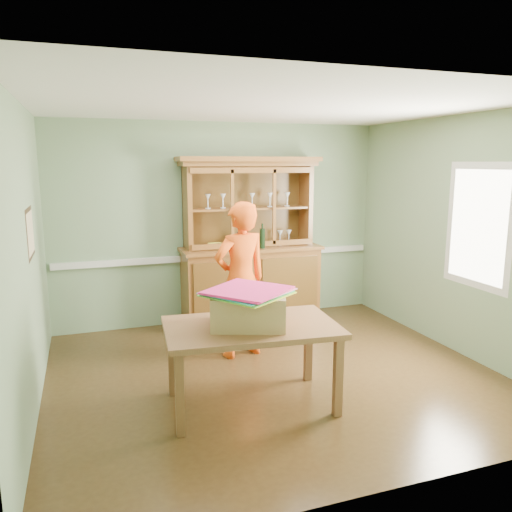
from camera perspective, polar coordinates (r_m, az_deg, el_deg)
name	(u,v)px	position (r m, az deg, el deg)	size (l,w,h in m)	color
floor	(273,374)	(5.34, 2.01, -13.35)	(4.50, 4.50, 0.00)	#432D15
ceiling	(275,106)	(4.91, 2.22, 16.81)	(4.50, 4.50, 0.00)	white
wall_back	(221,224)	(6.83, -3.98, 3.72)	(4.50, 4.50, 0.00)	gray
wall_left	(27,261)	(4.65, -24.72, -0.53)	(4.00, 4.00, 0.00)	gray
wall_right	(459,236)	(6.13, 22.15, 2.15)	(4.00, 4.00, 0.00)	gray
wall_front	(391,297)	(3.21, 15.16, -4.59)	(4.50, 4.50, 0.00)	gray
chair_rail	(222,256)	(6.88, -3.88, -0.03)	(4.41, 0.05, 0.08)	silver
framed_map	(31,233)	(4.91, -24.35, 2.41)	(0.03, 0.60, 0.46)	black
window_panel	(478,226)	(5.87, 24.01, 3.16)	(0.03, 0.96, 1.36)	silver
china_hutch	(250,266)	(6.78, -0.68, -1.14)	(1.91, 0.63, 2.25)	brown
dining_table	(251,334)	(4.48, -0.54, -8.94)	(1.59, 1.04, 0.76)	brown
cardboard_box	(249,309)	(4.40, -0.84, -6.10)	(0.63, 0.50, 0.29)	#9B7D50
kite_stack	(248,291)	(4.31, -0.90, -4.05)	(0.85, 0.85, 0.05)	yellow
person	(241,280)	(5.57, -1.76, -2.78)	(0.64, 0.42, 1.76)	#E54C0E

